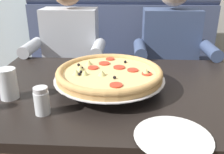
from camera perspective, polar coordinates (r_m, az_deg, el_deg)
name	(u,v)px	position (r m, az deg, el deg)	size (l,w,h in m)	color
booth_bench	(120,80)	(2.15, 1.80, -0.71)	(1.65, 0.78, 1.13)	#424C6B
dining_table	(115,104)	(1.21, 0.78, -6.19)	(1.31, 0.89, 0.75)	black
diner_left	(69,54)	(1.84, -9.98, 5.28)	(0.54, 0.64, 1.27)	#2D3342
diner_right	(171,56)	(1.82, 13.46, 4.84)	(0.54, 0.64, 1.27)	#2D3342
pizza	(109,74)	(1.13, -0.65, 0.78)	(0.50, 0.50, 0.11)	silver
shaker_oregano	(42,103)	(0.98, -15.87, -5.70)	(0.06, 0.06, 0.11)	white
plate_near_left	(173,135)	(0.85, 13.93, -12.93)	(0.26, 0.26, 0.02)	white
drinking_glass	(8,85)	(1.14, -22.81, -1.78)	(0.08, 0.08, 0.13)	silver
patio_chair	(20,33)	(3.62, -20.41, 9.54)	(0.43, 0.43, 0.86)	black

